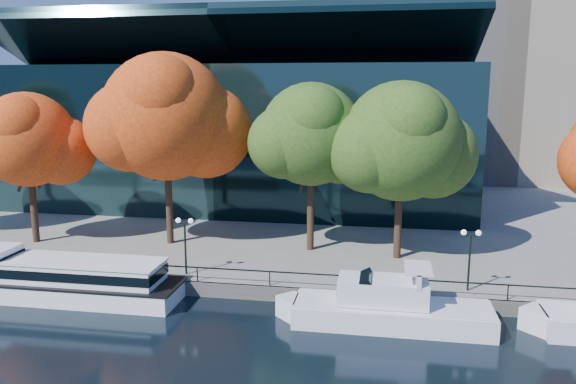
% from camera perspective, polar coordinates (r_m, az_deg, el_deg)
% --- Properties ---
extents(ground, '(160.00, 160.00, 0.00)m').
position_cam_1_polar(ground, '(36.47, -10.80, -12.05)').
color(ground, black).
rests_on(ground, ground).
extents(promenade, '(90.00, 67.08, 1.00)m').
position_cam_1_polar(promenade, '(70.15, -0.45, -0.30)').
color(promenade, slate).
rests_on(promenade, ground).
extents(railing, '(88.20, 0.08, 0.99)m').
position_cam_1_polar(railing, '(38.64, -9.22, -7.59)').
color(railing, black).
rests_on(railing, promenade).
extents(convention_building, '(50.00, 24.57, 21.43)m').
position_cam_1_polar(convention_building, '(65.43, -4.64, 5.94)').
color(convention_building, black).
rests_on(convention_building, ground).
extents(tour_boat, '(17.34, 3.87, 3.29)m').
position_cam_1_polar(tour_boat, '(40.85, -22.27, -8.06)').
color(tour_boat, white).
rests_on(tour_boat, ground).
extents(cruiser_near, '(12.88, 3.32, 3.73)m').
position_cam_1_polar(cruiser_near, '(34.34, 9.66, -11.40)').
color(cruiser_near, white).
rests_on(cruiser_near, ground).
extents(tree_1, '(9.70, 7.95, 12.53)m').
position_cam_1_polar(tree_1, '(50.67, -24.79, 4.66)').
color(tree_1, black).
rests_on(tree_1, promenade).
extents(tree_2, '(12.88, 10.56, 15.69)m').
position_cam_1_polar(tree_2, '(46.50, -12.11, 7.22)').
color(tree_2, black).
rests_on(tree_2, promenade).
extents(tree_3, '(10.04, 8.24, 13.30)m').
position_cam_1_polar(tree_3, '(43.73, 2.57, 5.64)').
color(tree_3, black).
rests_on(tree_3, promenade).
extents(tree_4, '(11.13, 9.12, 13.41)m').
position_cam_1_polar(tree_4, '(42.42, 11.66, 4.81)').
color(tree_4, black).
rests_on(tree_4, promenade).
extents(lamp_1, '(1.26, 0.36, 4.03)m').
position_cam_1_polar(lamp_1, '(39.60, -10.43, -4.10)').
color(lamp_1, black).
rests_on(lamp_1, promenade).
extents(lamp_2, '(1.26, 0.36, 4.03)m').
position_cam_1_polar(lamp_2, '(37.69, 18.03, -5.23)').
color(lamp_2, black).
rests_on(lamp_2, promenade).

